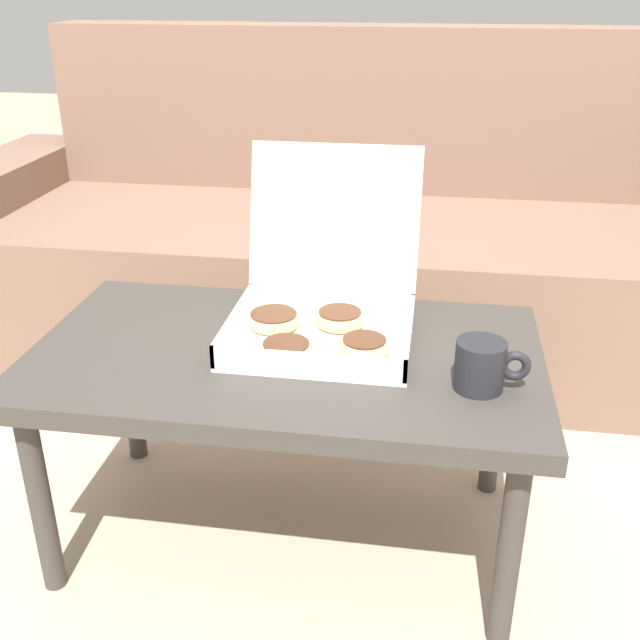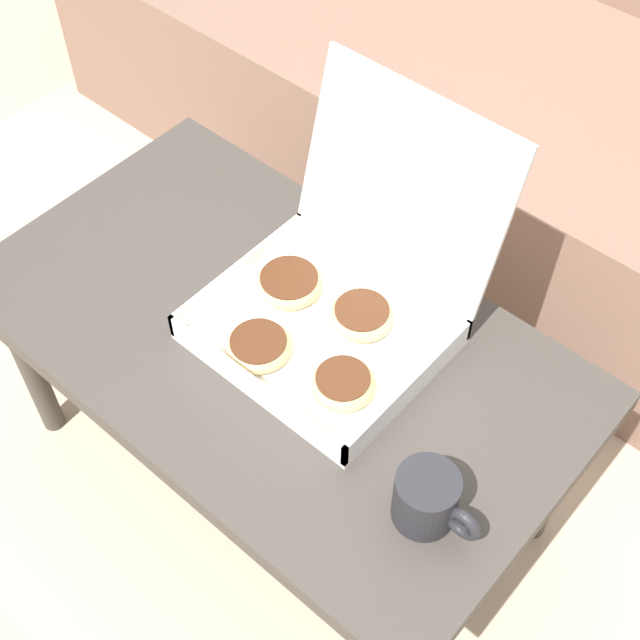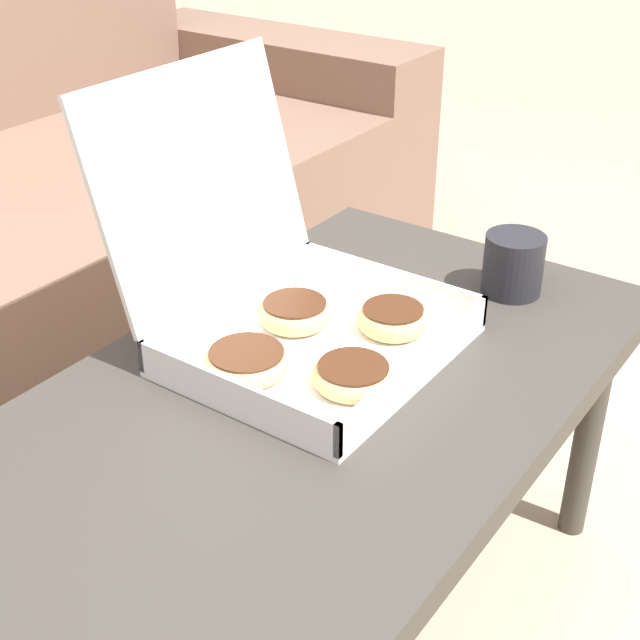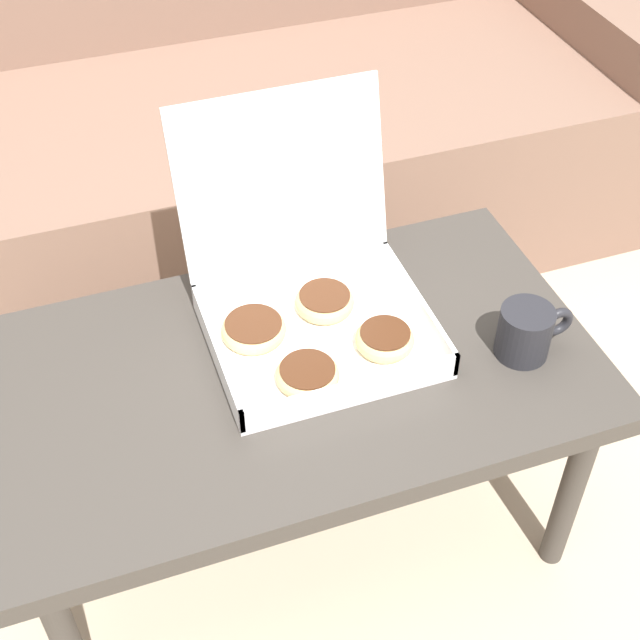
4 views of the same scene
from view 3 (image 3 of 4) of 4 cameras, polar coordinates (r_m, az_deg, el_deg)
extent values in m
plane|color=tan|center=(1.53, -5.54, -16.70)|extent=(12.00, 12.00, 0.00)
cube|color=tan|center=(1.68, -13.54, -11.91)|extent=(2.69, 2.00, 0.01)
cube|color=#7A5B4C|center=(2.59, -2.66, 11.57)|extent=(0.24, 0.89, 0.58)
cube|color=#3D3833|center=(1.15, -0.13, -4.89)|extent=(1.01, 0.58, 0.04)
cylinder|color=#3D3833|center=(1.54, 16.77, -6.96)|extent=(0.04, 0.04, 0.43)
cylinder|color=#3D3833|center=(1.69, 2.28, -1.84)|extent=(0.04, 0.04, 0.43)
cube|color=white|center=(1.20, 0.00, -1.91)|extent=(0.36, 0.31, 0.01)
cube|color=white|center=(1.12, 6.33, -3.10)|extent=(0.36, 0.01, 0.05)
cube|color=white|center=(1.27, -5.58, 1.21)|extent=(0.36, 0.01, 0.05)
cube|color=white|center=(1.07, -5.57, -4.82)|extent=(0.01, 0.31, 0.05)
cube|color=white|center=(1.32, 4.50, 2.44)|extent=(0.01, 0.31, 0.05)
cube|color=white|center=(1.22, -7.58, 8.88)|extent=(0.36, 0.09, 0.30)
torus|color=#E5BC75|center=(1.14, -4.71, -2.69)|extent=(0.11, 0.11, 0.03)
cylinder|color=#472614|center=(1.14, -4.73, -2.30)|extent=(0.10, 0.10, 0.01)
torus|color=#E5BC75|center=(1.24, -1.62, 0.46)|extent=(0.10, 0.10, 0.03)
cylinder|color=#472614|center=(1.24, -1.63, 0.86)|extent=(0.09, 0.09, 0.02)
torus|color=#E5BC75|center=(1.23, 4.68, 0.04)|extent=(0.10, 0.10, 0.03)
cylinder|color=#472614|center=(1.23, 4.70, 0.46)|extent=(0.08, 0.08, 0.02)
torus|color=#E5BC75|center=(1.11, 2.13, -3.60)|extent=(0.10, 0.10, 0.03)
cylinder|color=#472614|center=(1.11, 2.14, -3.22)|extent=(0.09, 0.09, 0.01)
cylinder|color=#232328|center=(1.36, 12.27, 3.51)|extent=(0.09, 0.09, 0.09)
torus|color=#232328|center=(1.41, 13.32, 4.56)|extent=(0.06, 0.02, 0.06)
camera|label=1|loc=(1.28, 74.28, 11.13)|focal=42.00mm
camera|label=2|loc=(1.49, 50.68, 41.54)|focal=50.00mm
camera|label=4|loc=(0.77, 98.30, 35.57)|focal=50.00mm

